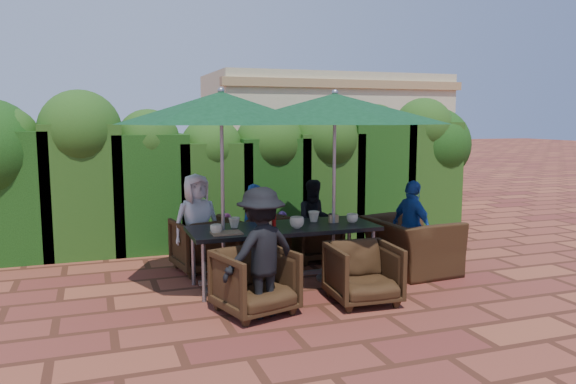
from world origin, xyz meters
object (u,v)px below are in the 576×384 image
object	(u,v)px
umbrella_left	(221,108)
chair_end_right	(411,236)
chair_near_right	(363,270)
chair_far_mid	(252,237)
chair_near_left	(255,278)
umbrella_right	(335,109)
chair_far_right	(316,237)
chair_far_left	(204,242)
dining_table	(283,232)

from	to	relation	value
umbrella_left	chair_end_right	distance (m)	3.12
umbrella_left	chair_near_right	distance (m)	2.50
umbrella_left	chair_far_mid	bearing A→B (deg)	58.06
chair_near_left	umbrella_right	bearing A→B (deg)	18.26
chair_far_right	chair_end_right	xyz separation A→B (m)	(0.98, -1.04, 0.16)
chair_far_mid	chair_far_left	bearing A→B (deg)	-14.67
chair_far_mid	dining_table	bearing A→B (deg)	76.00
dining_table	chair_far_mid	xyz separation A→B (m)	(-0.11, 1.05, -0.27)
umbrella_left	chair_far_left	xyz separation A→B (m)	(-0.05, 1.00, -1.81)
dining_table	chair_far_mid	distance (m)	1.09
chair_far_mid	chair_far_right	size ratio (longest dim) A/B	1.19
chair_far_left	chair_near_left	world-z (taller)	chair_far_left
chair_far_right	chair_near_left	distance (m)	2.43
chair_far_left	chair_far_right	xyz separation A→B (m)	(1.68, 0.03, -0.06)
chair_near_left	chair_end_right	xyz separation A→B (m)	(2.47, 0.88, 0.11)
chair_far_mid	chair_near_right	size ratio (longest dim) A/B	1.08
umbrella_right	chair_far_left	xyz separation A→B (m)	(-1.51, 0.98, -1.81)
chair_far_mid	chair_near_left	xyz separation A→B (m)	(-0.52, -1.96, -0.02)
dining_table	chair_far_left	size ratio (longest dim) A/B	2.93
chair_far_right	chair_near_left	size ratio (longest dim) A/B	0.89
umbrella_right	chair_far_left	world-z (taller)	umbrella_right
umbrella_right	chair_near_right	bearing A→B (deg)	-93.52
chair_far_left	chair_near_right	bearing A→B (deg)	117.35
umbrella_left	umbrella_right	size ratio (longest dim) A/B	0.85
umbrella_left	chair_near_right	size ratio (longest dim) A/B	3.25
dining_table	chair_far_left	bearing A→B (deg)	130.00
umbrella_right	chair_near_right	xyz separation A→B (m)	(-0.06, -0.98, -1.84)
dining_table	chair_near_left	size ratio (longest dim) A/B	3.06
dining_table	chair_far_mid	bearing A→B (deg)	96.08
chair_far_left	umbrella_left	bearing A→B (deg)	83.57
chair_far_left	chair_end_right	bearing A→B (deg)	149.97
dining_table	chair_far_right	bearing A→B (deg)	49.98
chair_far_left	chair_end_right	xyz separation A→B (m)	(2.66, -1.01, 0.09)
chair_far_right	chair_end_right	world-z (taller)	chair_end_right
dining_table	chair_far_left	xyz separation A→B (m)	(-0.82, 0.98, -0.27)
chair_far_left	chair_far_mid	world-z (taller)	chair_far_mid
umbrella_right	chair_end_right	xyz separation A→B (m)	(1.15, -0.03, -1.72)
chair_far_left	dining_table	bearing A→B (deg)	120.79
chair_far_right	chair_near_left	bearing A→B (deg)	53.56
chair_far_mid	umbrella_right	bearing A→B (deg)	107.26
umbrella_left	chair_end_right	bearing A→B (deg)	-0.30
chair_far_right	chair_near_right	distance (m)	2.00
chair_far_mid	chair_end_right	distance (m)	2.23
umbrella_right	chair_near_right	size ratio (longest dim) A/B	3.85
chair_far_left	chair_far_right	bearing A→B (deg)	171.92
dining_table	umbrella_right	bearing A→B (deg)	-0.03
umbrella_left	umbrella_right	world-z (taller)	same
dining_table	chair_far_right	xyz separation A→B (m)	(0.85, 1.01, -0.33)
chair_far_right	umbrella_right	bearing A→B (deg)	82.07
chair_near_left	chair_end_right	distance (m)	2.62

